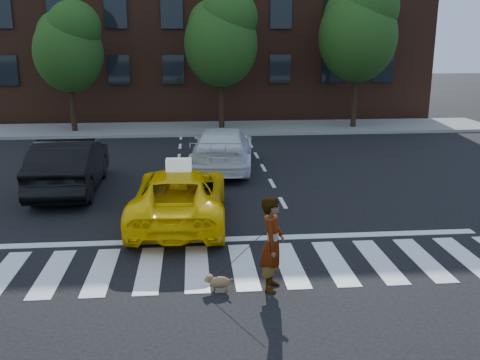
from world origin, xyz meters
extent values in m
plane|color=black|center=(0.00, 0.00, 0.00)|extent=(120.00, 120.00, 0.00)
cube|color=silver|center=(0.00, 0.00, 0.01)|extent=(13.00, 2.40, 0.01)
cube|color=silver|center=(0.00, 1.60, 0.01)|extent=(12.00, 0.30, 0.01)
cube|color=slate|center=(0.00, 17.50, 0.07)|extent=(30.00, 4.00, 0.15)
cube|color=#4B291A|center=(0.00, 25.00, 6.00)|extent=(26.00, 10.00, 12.00)
cylinder|color=black|center=(-7.00, 17.00, 1.62)|extent=(0.28, 0.28, 3.25)
ellipsoid|color=#1A3A10|center=(-7.00, 17.00, 4.03)|extent=(3.38, 3.38, 3.89)
sphere|color=#1A3A10|center=(-6.60, 16.80, 5.20)|extent=(2.60, 2.60, 2.60)
sphere|color=#1A3A10|center=(-7.35, 17.25, 4.88)|extent=(2.34, 2.34, 2.34)
cylinder|color=black|center=(0.50, 17.00, 1.77)|extent=(0.28, 0.28, 3.55)
ellipsoid|color=#1A3A10|center=(0.50, 17.00, 4.40)|extent=(3.69, 3.69, 4.25)
sphere|color=#1A3A10|center=(0.90, 16.80, 5.68)|extent=(2.84, 2.84, 2.84)
sphere|color=#1A3A10|center=(0.15, 17.25, 5.32)|extent=(2.56, 2.56, 2.56)
cylinder|color=black|center=(7.50, 17.00, 1.93)|extent=(0.28, 0.28, 3.85)
ellipsoid|color=#1A3A10|center=(7.50, 17.00, 4.77)|extent=(4.00, 4.00, 4.60)
sphere|color=#1A3A10|center=(7.90, 16.80, 6.16)|extent=(3.08, 3.08, 3.08)
sphere|color=#1A3A10|center=(7.15, 17.25, 5.78)|extent=(2.77, 2.77, 2.77)
imported|color=yellow|center=(-1.40, 3.10, 0.71)|extent=(2.63, 5.25, 1.42)
imported|color=black|center=(-4.93, 6.36, 0.85)|extent=(1.92, 5.19, 1.69)
imported|color=white|center=(0.06, 8.83, 0.77)|extent=(2.75, 5.55, 1.55)
imported|color=#999999|center=(0.45, -1.10, 0.93)|extent=(0.63, 0.78, 1.87)
ellipsoid|color=#99814E|center=(-0.57, -1.10, 0.18)|extent=(0.44, 0.30, 0.23)
sphere|color=#99814E|center=(-0.76, -1.05, 0.24)|extent=(0.20, 0.20, 0.17)
sphere|color=#99814E|center=(-0.83, -1.04, 0.21)|extent=(0.10, 0.10, 0.08)
cylinder|color=#99814E|center=(-0.37, -1.15, 0.24)|extent=(0.12, 0.06, 0.10)
sphere|color=#99814E|center=(-0.75, -1.00, 0.29)|extent=(0.07, 0.07, 0.06)
sphere|color=#99814E|center=(-0.77, -1.11, 0.29)|extent=(0.07, 0.07, 0.06)
cylinder|color=#99814E|center=(-0.69, -1.12, 0.05)|extent=(0.05, 0.05, 0.11)
cylinder|color=#99814E|center=(-0.67, -1.02, 0.05)|extent=(0.05, 0.05, 0.11)
cylinder|color=#99814E|center=(-0.46, -1.18, 0.05)|extent=(0.05, 0.05, 0.11)
cylinder|color=#99814E|center=(-0.44, -1.08, 0.05)|extent=(0.05, 0.05, 0.11)
cube|color=white|center=(-1.40, 2.90, 1.58)|extent=(0.66, 0.31, 0.32)
camera|label=1|loc=(-1.02, -10.56, 4.77)|focal=40.00mm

